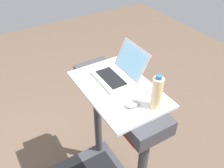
% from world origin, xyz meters
% --- Properties ---
extents(desk_board, '(0.72, 0.46, 0.02)m').
position_xyz_m(desk_board, '(0.00, 0.70, 1.18)').
color(desk_board, silver).
rests_on(desk_board, treadmill_base).
extents(laptop, '(0.31, 0.32, 0.21)m').
position_xyz_m(laptop, '(-0.10, 0.77, 1.23)').
color(laptop, '#B7B7BC').
rests_on(laptop, desk_board).
extents(computer_mouse, '(0.07, 0.11, 0.03)m').
position_xyz_m(computer_mouse, '(0.21, 0.68, 1.21)').
color(computer_mouse, '#B2B2B7').
rests_on(computer_mouse, desk_board).
extents(water_bottle, '(0.07, 0.07, 0.24)m').
position_xyz_m(water_bottle, '(0.29, 0.79, 1.30)').
color(water_bottle, beige).
rests_on(water_bottle, desk_board).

